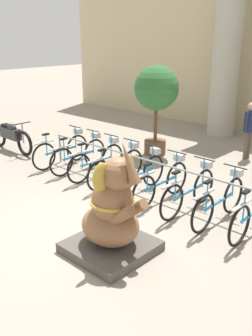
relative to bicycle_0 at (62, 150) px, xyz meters
The scene contains 15 objects.
ground_plane 3.62m from the bicycle_0, 30.60° to the right, with size 60.00×60.00×0.00m, color gray.
column_left 6.35m from the bicycle_0, 75.97° to the left, with size 1.18×1.18×5.16m.
bike_rack 2.70m from the bicycle_0, ahead, with size 5.97×0.05×0.77m.
bicycle_0 is the anchor object (origin of this frame).
bicycle_1 0.67m from the bicycle_0, ahead, with size 0.48×1.82×0.98m.
bicycle_2 1.34m from the bicycle_0, ahead, with size 0.48×1.82×0.98m.
bicycle_3 2.01m from the bicycle_0, ahead, with size 0.48×1.82×0.98m.
bicycle_4 2.68m from the bicycle_0, ahead, with size 0.48×1.82×0.98m.
bicycle_5 3.35m from the bicycle_0, ahead, with size 0.48×1.82×0.98m.
bicycle_6 4.03m from the bicycle_0, ahead, with size 0.48×1.82×0.98m.
bicycle_7 4.70m from the bicycle_0, ahead, with size 0.48×1.82×0.98m.
elephant_statue 4.53m from the bicycle_0, 27.81° to the right, with size 1.25×1.25×1.92m.
motorcycle 2.14m from the bicycle_0, behind, with size 2.17×0.55×0.96m.
person_pedestrian 5.15m from the bicycle_0, 49.35° to the left, with size 0.21×0.47×1.58m.
potted_tree 3.04m from the bicycle_0, 63.93° to the left, with size 1.24×1.24×2.53m.
Camera 1 is at (4.62, -3.95, 3.31)m, focal length 40.00 mm.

